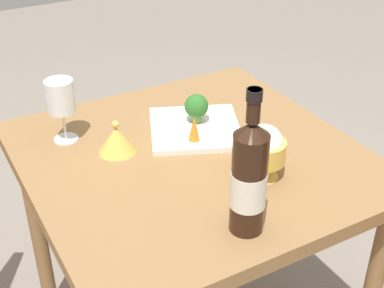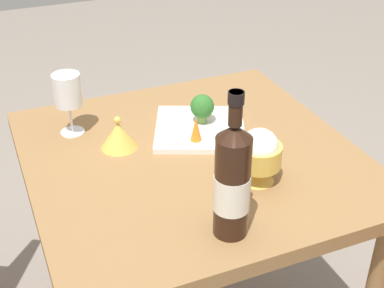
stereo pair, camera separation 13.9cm
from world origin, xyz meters
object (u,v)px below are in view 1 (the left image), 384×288
Objects in this scene: serving_plate at (195,128)px; carrot_garnish_right at (198,103)px; rice_bowl at (263,151)px; carrot_garnish_left at (194,129)px; rice_bowl_lid at (117,139)px; broccoli_floret at (196,107)px; wine_bottle at (249,178)px; wine_glass at (61,98)px.

carrot_garnish_right reaches higher than serving_plate.
rice_bowl reaches higher than carrot_garnish_left.
rice_bowl_lid is 0.25m from broccoli_floret.
broccoli_floret is 1.23× the size of carrot_garnish_left.
rice_bowl_lid is (0.43, 0.12, -0.09)m from wine_bottle.
wine_bottle reaches higher than carrot_garnish_left.
wine_glass is at bearing 42.10° from rice_bowl.
wine_glass is (0.56, 0.22, -0.00)m from wine_bottle.
rice_bowl_lid is 1.17× the size of broccoli_floret.
serving_plate is at bearing 145.30° from carrot_garnish_right.
wine_glass is 0.37m from broccoli_floret.
carrot_garnish_right is at bearing -17.92° from wine_bottle.
wine_bottle reaches higher than rice_bowl_lid.
carrot_garnish_left is at bearing -109.91° from rice_bowl_lid.
rice_bowl is at bearing -137.90° from wine_glass.
rice_bowl is 1.65× the size of broccoli_floret.
wine_glass reaches higher than carrot_garnish_right.
wine_bottle is 3.34× the size of rice_bowl_lid.
wine_bottle is at bearing 162.08° from carrot_garnish_right.
wine_glass is at bearing 21.80° from wine_bottle.
serving_plate is (-0.01, -0.24, -0.03)m from rice_bowl_lid.
wine_glass is 2.09× the size of broccoli_floret.
rice_bowl is 0.29m from serving_plate.
carrot_garnish_left is (0.21, 0.07, -0.02)m from rice_bowl.
carrot_garnish_left is at bearing 19.23° from rice_bowl.
carrot_garnish_left is 0.16m from carrot_garnish_right.
broccoli_floret is (0.44, -0.13, -0.07)m from wine_bottle.
wine_bottle is 3.90× the size of broccoli_floret.
rice_bowl_lid is 0.21m from carrot_garnish_left.
wine_glass is 2.57× the size of carrot_garnish_left.
rice_bowl_lid is 1.50× the size of carrot_garnish_right.
broccoli_floret is at bearing -16.11° from wine_bottle.
broccoli_floret is (-0.11, -0.35, -0.06)m from wine_glass.
carrot_garnish_left reaches higher than serving_plate.
wine_bottle is at bearing 163.89° from broccoli_floret.
rice_bowl_lid is 0.30× the size of serving_plate.
wine_glass is 1.26× the size of rice_bowl.
wine_bottle is at bearing -164.15° from rice_bowl_lid.
broccoli_floret is (0.01, -0.25, 0.03)m from rice_bowl_lid.
serving_plate is 3.83× the size of broccoli_floret.
carrot_garnish_right is (-0.07, -0.38, -0.08)m from wine_glass.
rice_bowl is (-0.41, -0.37, -0.05)m from wine_glass.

